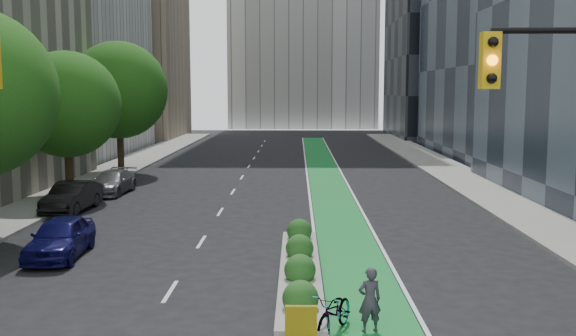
{
  "coord_description": "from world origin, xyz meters",
  "views": [
    {
      "loc": [
        1.1,
        -11.64,
        5.71
      ],
      "look_at": [
        0.8,
        10.56,
        3.0
      ],
      "focal_mm": 40.0,
      "sensor_mm": 36.0,
      "label": 1
    }
  ],
  "objects_px": {
    "cyclist": "(370,300)",
    "parked_car_left_far": "(112,182)",
    "parked_car_left_mid": "(72,197)",
    "parked_car_left_near": "(60,237)",
    "median_planter": "(300,269)",
    "bicycle": "(335,313)"
  },
  "relations": [
    {
      "from": "cyclist",
      "to": "parked_car_left_far",
      "type": "height_order",
      "value": "cyclist"
    },
    {
      "from": "cyclist",
      "to": "parked_car_left_mid",
      "type": "bearing_deg",
      "value": -65.48
    },
    {
      "from": "cyclist",
      "to": "parked_car_left_mid",
      "type": "relative_size",
      "value": 0.37
    },
    {
      "from": "parked_car_left_far",
      "to": "parked_car_left_near",
      "type": "bearing_deg",
      "value": -77.46
    },
    {
      "from": "median_planter",
      "to": "parked_car_left_far",
      "type": "relative_size",
      "value": 2.32
    },
    {
      "from": "parked_car_left_near",
      "to": "parked_car_left_far",
      "type": "relative_size",
      "value": 0.92
    },
    {
      "from": "bicycle",
      "to": "parked_car_left_near",
      "type": "bearing_deg",
      "value": 167.28
    },
    {
      "from": "parked_car_left_mid",
      "to": "parked_car_left_far",
      "type": "xyz_separation_m",
      "value": [
        0.38,
        5.3,
        -0.06
      ]
    },
    {
      "from": "cyclist",
      "to": "median_planter",
      "type": "bearing_deg",
      "value": -82.91
    },
    {
      "from": "bicycle",
      "to": "parked_car_left_far",
      "type": "xyz_separation_m",
      "value": [
        -11.12,
        20.39,
        0.13
      ]
    },
    {
      "from": "parked_car_left_mid",
      "to": "parked_car_left_far",
      "type": "bearing_deg",
      "value": 88.67
    },
    {
      "from": "bicycle",
      "to": "parked_car_left_far",
      "type": "relative_size",
      "value": 0.44
    },
    {
      "from": "parked_car_left_near",
      "to": "parked_car_left_far",
      "type": "xyz_separation_m",
      "value": [
        -2.12,
        13.54,
        -0.05
      ]
    },
    {
      "from": "median_planter",
      "to": "bicycle",
      "type": "xyz_separation_m",
      "value": [
        0.8,
        -4.15,
        0.14
      ]
    },
    {
      "from": "cyclist",
      "to": "parked_car_left_far",
      "type": "bearing_deg",
      "value": -74.43
    },
    {
      "from": "median_planter",
      "to": "parked_car_left_mid",
      "type": "xyz_separation_m",
      "value": [
        -10.7,
        10.95,
        0.33
      ]
    },
    {
      "from": "cyclist",
      "to": "parked_car_left_near",
      "type": "bearing_deg",
      "value": -49.37
    },
    {
      "from": "bicycle",
      "to": "cyclist",
      "type": "relative_size",
      "value": 1.25
    },
    {
      "from": "median_planter",
      "to": "parked_car_left_mid",
      "type": "height_order",
      "value": "parked_car_left_mid"
    },
    {
      "from": "cyclist",
      "to": "bicycle",
      "type": "bearing_deg",
      "value": -6.69
    },
    {
      "from": "parked_car_left_near",
      "to": "median_planter",
      "type": "bearing_deg",
      "value": -21.16
    },
    {
      "from": "cyclist",
      "to": "parked_car_left_mid",
      "type": "distance_m",
      "value": 19.4
    }
  ]
}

